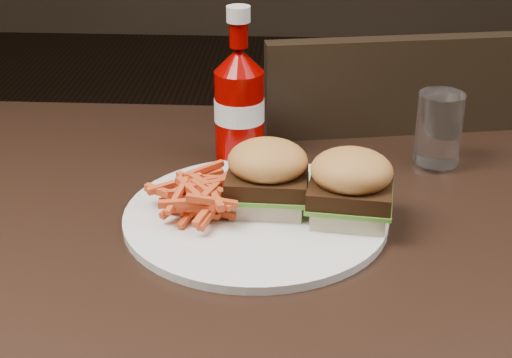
# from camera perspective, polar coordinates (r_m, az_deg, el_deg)

# --- Properties ---
(dining_table) EXTENTS (1.20, 0.80, 0.04)m
(dining_table) POSITION_cam_1_polar(r_m,az_deg,el_deg) (0.92, -0.33, -4.76)
(dining_table) COLOR black
(dining_table) RESTS_ON ground
(chair_far) EXTENTS (0.51, 0.51, 0.04)m
(chair_far) POSITION_cam_1_polar(r_m,az_deg,el_deg) (1.51, 7.38, -5.00)
(chair_far) COLOR black
(chair_far) RESTS_ON ground
(plate) EXTENTS (0.31, 0.31, 0.01)m
(plate) POSITION_cam_1_polar(r_m,az_deg,el_deg) (0.92, -0.04, -2.78)
(plate) COLOR white
(plate) RESTS_ON dining_table
(sandwich_half_a) EXTENTS (0.09, 0.08, 0.02)m
(sandwich_half_a) POSITION_cam_1_polar(r_m,az_deg,el_deg) (0.93, 0.83, -1.42)
(sandwich_half_a) COLOR beige
(sandwich_half_a) RESTS_ON plate
(sandwich_half_b) EXTENTS (0.09, 0.09, 0.02)m
(sandwich_half_b) POSITION_cam_1_polar(r_m,az_deg,el_deg) (0.91, 6.80, -2.20)
(sandwich_half_b) COLOR beige
(sandwich_half_b) RESTS_ON plate
(fries_pile) EXTENTS (0.13, 0.13, 0.04)m
(fries_pile) POSITION_cam_1_polar(r_m,az_deg,el_deg) (0.92, -3.66, -1.02)
(fries_pile) COLOR red
(fries_pile) RESTS_ON plate
(ketchup_bottle) EXTENTS (0.09, 0.09, 0.13)m
(ketchup_bottle) POSITION_cam_1_polar(r_m,az_deg,el_deg) (1.06, -1.22, 4.41)
(ketchup_bottle) COLOR #830100
(ketchup_bottle) RESTS_ON dining_table
(tumbler) EXTENTS (0.07, 0.07, 0.10)m
(tumbler) POSITION_cam_1_polar(r_m,az_deg,el_deg) (1.07, 13.15, 3.63)
(tumbler) COLOR white
(tumbler) RESTS_ON dining_table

